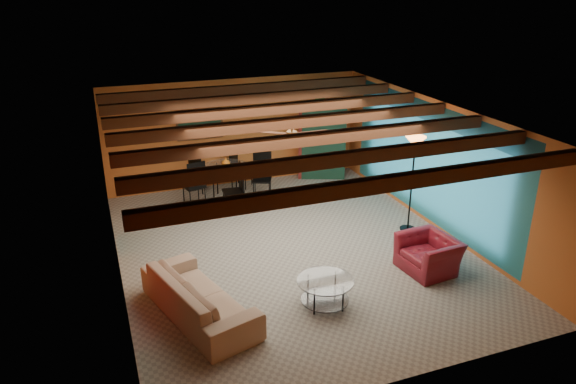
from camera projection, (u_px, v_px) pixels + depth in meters
name	position (u px, v px, depth m)	size (l,w,h in m)	color
room	(290.00, 133.00, 9.96)	(6.52, 8.01, 2.71)	gray
sofa	(199.00, 296.00, 8.55)	(2.39, 0.93, 0.70)	#9F7F67
armchair	(429.00, 254.00, 9.88)	(1.00, 0.88, 0.65)	maroon
coffee_table	(325.00, 292.00, 8.86)	(0.94, 0.94, 0.48)	white
dining_table	(226.00, 176.00, 12.98)	(2.21, 2.21, 1.15)	silver
armoire	(319.00, 141.00, 14.32)	(1.10, 0.54, 1.93)	maroon
floor_lamp	(412.00, 184.00, 11.21)	(0.42, 0.42, 2.06)	black
ceiling_fan	(292.00, 134.00, 9.87)	(1.50, 1.50, 0.44)	#472614
painting	(200.00, 124.00, 13.28)	(1.05, 0.03, 0.65)	black
potted_plant	(320.00, 96.00, 13.87)	(0.41, 0.35, 0.45)	#26661E
vase	(225.00, 149.00, 12.73)	(0.20, 0.20, 0.21)	orange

